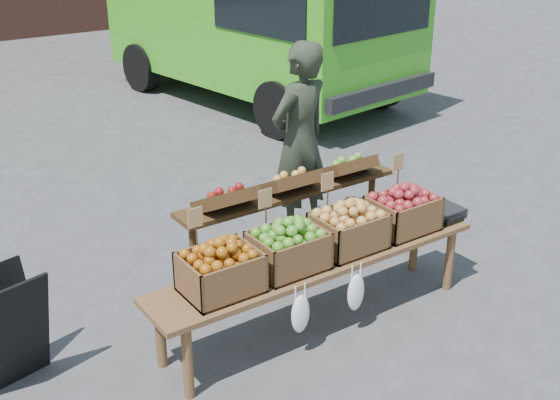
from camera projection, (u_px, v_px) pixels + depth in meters
ground at (276, 363)px, 4.91m from camera, size 80.00×80.00×0.00m
delivery_van at (256, 23)px, 10.72m from camera, size 3.17×5.61×2.38m
vendor at (300, 141)px, 6.45m from camera, size 0.75×0.57×1.84m
chalkboard_sign at (4, 331)px, 4.56m from camera, size 0.59×0.41×0.81m
back_table at (289, 221)px, 5.82m from camera, size 2.10×0.44×1.04m
display_bench at (318, 291)px, 5.24m from camera, size 2.70×0.56×0.57m
crate_golden_apples at (220, 273)px, 4.64m from camera, size 0.50×0.40×0.28m
crate_russet_pears at (288, 251)px, 4.93m from camera, size 0.50×0.40×0.28m
crate_red_apples at (349, 231)px, 5.22m from camera, size 0.50×0.40×0.28m
crate_green_apples at (403, 213)px, 5.50m from camera, size 0.50×0.40×0.28m
weighing_scale at (439, 212)px, 5.76m from camera, size 0.34×0.30×0.08m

